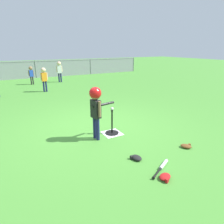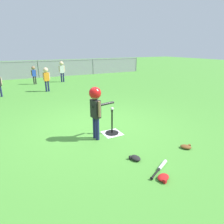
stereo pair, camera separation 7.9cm
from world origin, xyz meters
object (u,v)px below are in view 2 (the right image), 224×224
fielder_near_left (62,69)px  fielder_deep_right (46,76)px  baseball_on_tee (112,109)px  glove_near_bats (186,147)px  batting_tee (112,130)px  spare_bat_silver (161,167)px  batter_child (96,103)px  glove_by_plate (163,177)px  glove_tossed_aside (135,158)px  fielder_deep_left (34,73)px

fielder_near_left → fielder_deep_right: size_ratio=1.08×
baseball_on_tee → glove_near_bats: baseball_on_tee is taller
batting_tee → spare_bat_silver: (0.07, -1.68, -0.06)m
baseball_on_tee → batter_child: (-0.45, -0.09, 0.23)m
fielder_deep_right → glove_near_bats: bearing=-78.0°
glove_by_plate → batting_tee: bearing=87.0°
fielder_deep_right → glove_tossed_aside: fielder_deep_right is taller
spare_bat_silver → fielder_deep_right: bearing=94.3°
batting_tee → batter_child: (-0.45, -0.09, 0.77)m
batter_child → glove_by_plate: batter_child is taller
batter_child → fielder_deep_left: (-0.29, 7.99, -0.21)m
batting_tee → glove_by_plate: bearing=-93.0°
batter_child → spare_bat_silver: batter_child is taller
fielder_deep_left → spare_bat_silver: fielder_deep_left is taller
batting_tee → fielder_near_left: (0.85, 7.96, 0.69)m
glove_near_bats → fielder_deep_right: bearing=102.0°
glove_tossed_aside → baseball_on_tee: bearing=82.4°
spare_bat_silver → glove_tossed_aside: size_ratio=2.42×
spare_bat_silver → glove_near_bats: 0.99m
glove_near_bats → spare_bat_silver: bearing=-162.3°
glove_tossed_aside → batter_child: bearing=103.8°
batting_tee → fielder_deep_right: size_ratio=0.53×
fielder_deep_right → glove_by_plate: 7.61m
fielder_deep_left → fielder_near_left: 1.59m
baseball_on_tee → glove_near_bats: (1.01, -1.38, -0.60)m
glove_by_plate → glove_tossed_aside: 0.69m
baseball_on_tee → batter_child: 0.51m
spare_bat_silver → glove_tossed_aside: bearing=118.9°
batting_tee → fielder_near_left: fielder_near_left is taller
fielder_near_left → glove_near_bats: (0.17, -9.34, -0.74)m
batter_child → fielder_deep_right: batter_child is taller
glove_by_plate → fielder_deep_right: bearing=92.8°
baseball_on_tee → fielder_near_left: (0.85, 7.96, 0.15)m
baseball_on_tee → glove_by_plate: bearing=-93.0°
glove_near_bats → batter_child: bearing=138.5°
fielder_deep_right → spare_bat_silver: 7.37m
glove_by_plate → glove_near_bats: same height
batter_child → fielder_near_left: bearing=80.9°
spare_bat_silver → fielder_near_left: bearing=85.4°
fielder_deep_right → glove_tossed_aside: size_ratio=4.71×
fielder_near_left → glove_near_bats: 9.37m
glove_by_plate → glove_tossed_aside: size_ratio=1.08×
batter_child → glove_by_plate: size_ratio=4.70×
baseball_on_tee → batter_child: batter_child is taller
batting_tee → baseball_on_tee: 0.54m
batting_tee → glove_tossed_aside: 1.26m
batting_tee → spare_bat_silver: batting_tee is taller
batting_tee → glove_tossed_aside: batting_tee is taller
glove_near_bats → glove_tossed_aside: 1.19m
batter_child → spare_bat_silver: (0.52, -1.59, -0.83)m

